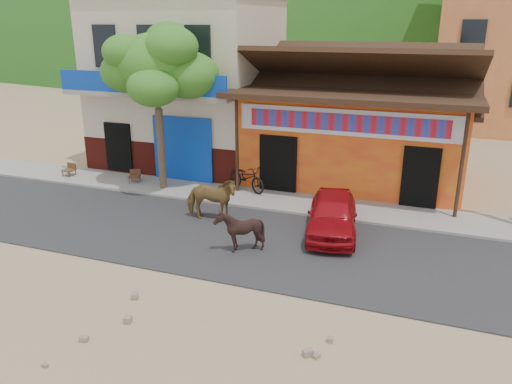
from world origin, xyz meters
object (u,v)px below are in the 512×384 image
tree (159,109)px  cafe_chair_right (68,165)px  cow_dark (240,231)px  red_car (332,214)px  cafe_chair_left (134,171)px  cow_tan (211,199)px  scooter (247,177)px

tree → cafe_chair_right: size_ratio=6.42×
cow_dark → red_car: size_ratio=0.34×
cafe_chair_left → cafe_chair_right: 3.00m
red_car → cafe_chair_right: red_car is taller
cow_dark → cafe_chair_left: size_ratio=1.37×
cow_tan → cafe_chair_right: bearing=63.8°
cow_dark → scooter: (-1.64, 4.78, -0.04)m
red_car → cafe_chair_right: bearing=160.9°
tree → cow_tan: bearing=-35.7°
scooter → tree: bearing=132.0°
cow_tan → cafe_chair_left: size_ratio=1.91×
cow_tan → cow_dark: cow_tan is taller
red_car → cow_tan: bearing=175.1°
tree → red_car: size_ratio=1.68×
tree → scooter: bearing=14.2°
red_car → cafe_chair_left: size_ratio=3.99×
cow_tan → cafe_chair_left: cow_tan is taller
cow_tan → cafe_chair_right: cow_tan is taller
tree → scooter: 4.06m
cow_dark → scooter: size_ratio=0.65×
cow_dark → red_car: bearing=145.8°
cow_dark → scooter: 5.05m
cow_dark → cow_tan: bearing=-126.0°
tree → cafe_chair_right: tree is taller
scooter → cafe_chair_left: scooter is taller
cow_dark → red_car: (2.14, 2.14, -0.01)m
cow_tan → red_car: (3.85, 0.32, -0.11)m
cow_dark → cafe_chair_right: size_ratio=1.31×
cow_tan → cafe_chair_left: 5.03m
cow_tan → cafe_chair_right: (-7.43, 2.18, -0.18)m
cafe_chair_left → cafe_chair_right: cafe_chair_right is taller
tree → cow_dark: 6.67m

